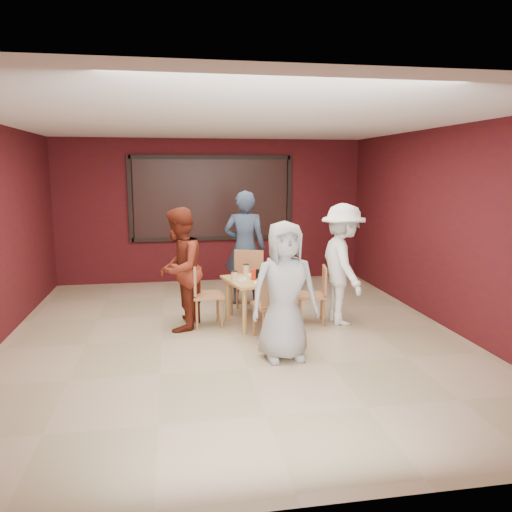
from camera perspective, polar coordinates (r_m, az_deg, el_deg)
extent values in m
plane|color=tan|center=(6.79, -2.46, -9.13)|extent=(7.00, 7.00, 0.00)
cube|color=black|center=(9.87, -5.08, 6.59)|extent=(3.00, 0.02, 1.50)
cube|color=tan|center=(7.09, 0.23, -2.77)|extent=(1.03, 1.03, 0.04)
cylinder|color=tan|center=(7.36, -3.28, -5.02)|extent=(0.06, 0.06, 0.64)
cylinder|color=tan|center=(7.61, 1.61, -4.51)|extent=(0.06, 0.06, 0.64)
cylinder|color=tan|center=(6.74, -1.33, -6.40)|extent=(0.06, 0.06, 0.64)
cylinder|color=tan|center=(7.01, 3.92, -5.79)|extent=(0.06, 0.06, 0.64)
cylinder|color=white|center=(6.82, 0.62, -3.06)|extent=(0.22, 0.22, 0.01)
cone|color=#E0994F|center=(6.82, 0.62, -2.93)|extent=(0.20, 0.20, 0.02)
cylinder|color=#FAE4C7|center=(6.75, 1.74, -2.64)|extent=(0.09, 0.09, 0.14)
cylinder|color=black|center=(6.74, 1.74, -2.01)|extent=(0.09, 0.09, 0.01)
cylinder|color=white|center=(7.34, -0.13, -2.13)|extent=(0.22, 0.22, 0.01)
cone|color=#E0994F|center=(7.34, -0.13, -2.01)|extent=(0.20, 0.20, 0.02)
cylinder|color=#FAE4C7|center=(7.39, -1.14, -1.54)|extent=(0.09, 0.09, 0.14)
cylinder|color=black|center=(7.38, -1.14, -0.96)|extent=(0.09, 0.09, 0.01)
cylinder|color=white|center=(7.04, -1.94, -2.65)|extent=(0.22, 0.22, 0.01)
cone|color=#E0994F|center=(7.04, -1.94, -2.53)|extent=(0.20, 0.20, 0.02)
cylinder|color=#FAE4C7|center=(6.90, -2.49, -2.37)|extent=(0.09, 0.09, 0.14)
cylinder|color=black|center=(6.89, -2.49, -1.75)|extent=(0.09, 0.09, 0.01)
cylinder|color=white|center=(7.13, 2.37, -2.49)|extent=(0.22, 0.22, 0.01)
cone|color=#E0994F|center=(7.13, 2.37, -2.38)|extent=(0.20, 0.20, 0.02)
cylinder|color=#FAE4C7|center=(7.25, 2.82, -1.78)|extent=(0.09, 0.09, 0.14)
cylinder|color=black|center=(7.23, 2.83, -1.19)|extent=(0.09, 0.09, 0.01)
cylinder|color=white|center=(7.06, 0.85, -2.25)|extent=(0.06, 0.06, 0.10)
cylinder|color=white|center=(7.01, 0.48, -2.40)|extent=(0.05, 0.05, 0.08)
cylinder|color=#B6240D|center=(7.01, -0.29, -2.14)|extent=(0.07, 0.07, 0.15)
cube|color=black|center=(7.12, 0.04, -2.05)|extent=(0.15, 0.10, 0.12)
cube|color=#A76841|center=(6.57, 1.80, -5.61)|extent=(0.52, 0.52, 0.04)
cylinder|color=#A76841|center=(6.86, 2.64, -7.01)|extent=(0.04, 0.04, 0.43)
cylinder|color=#A76841|center=(6.74, -0.22, -7.32)|extent=(0.04, 0.04, 0.43)
cylinder|color=#A76841|center=(6.54, 3.85, -7.86)|extent=(0.04, 0.04, 0.43)
cylinder|color=#A76841|center=(6.41, 0.87, -8.21)|extent=(0.04, 0.04, 0.43)
cube|color=#A76841|center=(6.32, 2.48, -3.84)|extent=(0.44, 0.12, 0.42)
cube|color=#A76841|center=(7.71, -1.13, -3.12)|extent=(0.60, 0.60, 0.04)
cylinder|color=#A76841|center=(7.64, -2.80, -5.19)|extent=(0.04, 0.04, 0.45)
cylinder|color=#A76841|center=(7.56, -0.02, -5.33)|extent=(0.04, 0.04, 0.45)
cylinder|color=#A76841|center=(7.99, -2.16, -4.50)|extent=(0.04, 0.04, 0.45)
cylinder|color=#A76841|center=(7.92, 0.50, -4.63)|extent=(0.04, 0.04, 0.45)
cube|color=#A76841|center=(7.86, -0.81, -0.90)|extent=(0.45, 0.20, 0.44)
cube|color=#A76841|center=(7.13, -5.59, -4.48)|extent=(0.47, 0.47, 0.04)
cylinder|color=#A76841|center=(7.05, -3.91, -6.59)|extent=(0.04, 0.04, 0.43)
cylinder|color=#A76841|center=(7.39, -4.40, -5.83)|extent=(0.04, 0.04, 0.43)
cylinder|color=#A76841|center=(7.00, -6.78, -6.76)|extent=(0.04, 0.04, 0.43)
cylinder|color=#A76841|center=(7.34, -7.14, -5.99)|extent=(0.04, 0.04, 0.43)
cube|color=#A76841|center=(7.05, -7.21, -2.60)|extent=(0.07, 0.44, 0.42)
cube|color=#A76841|center=(7.27, 6.35, -4.49)|extent=(0.48, 0.48, 0.04)
cylinder|color=#A76841|center=(7.47, 4.98, -5.78)|extent=(0.03, 0.03, 0.39)
cylinder|color=#A76841|center=(7.16, 5.09, -6.49)|extent=(0.03, 0.03, 0.39)
cylinder|color=#A76841|center=(7.49, 7.49, -5.78)|extent=(0.03, 0.03, 0.39)
cylinder|color=#A76841|center=(7.18, 7.72, -6.49)|extent=(0.03, 0.03, 0.39)
cube|color=#A76841|center=(7.23, 7.83, -2.71)|extent=(0.12, 0.40, 0.38)
imported|color=#A1A1A1|center=(5.79, 3.26, -4.04)|extent=(0.83, 0.57, 1.64)
imported|color=#2E3C52|center=(8.17, -1.28, 0.93)|extent=(0.78, 0.61, 1.88)
imported|color=maroon|center=(6.96, -8.76, -1.49)|extent=(0.86, 0.98, 1.70)
imported|color=white|center=(7.23, 9.87, -0.95)|extent=(0.66, 1.13, 1.74)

